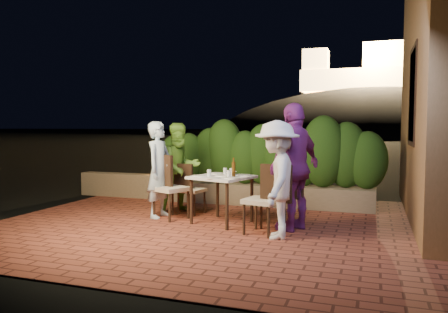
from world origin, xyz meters
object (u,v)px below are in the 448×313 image
at_px(dining_table, 222,200).
at_px(chair_left_front, 171,187).
at_px(bowl, 230,173).
at_px(chair_right_front, 262,199).
at_px(diner_blue, 159,170).
at_px(diner_white, 277,180).
at_px(beer_bottle, 234,167).
at_px(chair_right_back, 276,196).
at_px(diner_purple, 295,167).
at_px(chair_left_back, 191,189).
at_px(parapet_lamp, 154,172).
at_px(diner_green, 180,167).

xyz_separation_m(dining_table, chair_left_front, (-0.90, 0.03, 0.15)).
bearing_deg(bowl, chair_right_front, -45.66).
relative_size(diner_blue, diner_white, 1.00).
relative_size(beer_bottle, bowl, 1.52).
bearing_deg(chair_right_back, diner_purple, 169.07).
distance_m(beer_bottle, diner_white, 1.02).
bearing_deg(diner_purple, diner_white, 10.01).
bearing_deg(chair_left_back, chair_right_back, -8.19).
distance_m(dining_table, bowl, 0.49).
xyz_separation_m(dining_table, parapet_lamp, (-2.14, 1.78, 0.20)).
relative_size(dining_table, diner_white, 0.51).
relative_size(chair_right_back, diner_purple, 0.50).
bearing_deg(bowl, beer_bottle, -62.36).
bearing_deg(chair_left_front, chair_right_front, 7.43).
xyz_separation_m(beer_bottle, bowl, (-0.15, 0.29, -0.12)).
distance_m(beer_bottle, chair_left_front, 1.17).
bearing_deg(dining_table, diner_purple, -3.52).
xyz_separation_m(beer_bottle, diner_white, (0.81, -0.61, -0.09)).
xyz_separation_m(chair_right_back, diner_white, (0.14, -0.62, 0.33)).
height_order(chair_left_front, chair_left_back, chair_left_front).
bearing_deg(diner_green, chair_left_front, -128.42).
xyz_separation_m(chair_left_front, diner_blue, (-0.24, 0.06, 0.28)).
bearing_deg(chair_right_front, bowl, -34.02).
xyz_separation_m(chair_left_back, chair_right_front, (1.52, -0.99, 0.07)).
height_order(beer_bottle, diner_green, diner_green).
bearing_deg(beer_bottle, diner_blue, 175.37).
xyz_separation_m(beer_bottle, diner_purple, (0.96, -0.05, 0.04)).
bearing_deg(chair_left_front, diner_blue, -168.76).
relative_size(chair_right_back, diner_green, 0.59).
height_order(beer_bottle, chair_right_back, beer_bottle).
bearing_deg(parapet_lamp, bowl, -34.54).
xyz_separation_m(chair_right_front, diner_blue, (-1.92, 0.56, 0.30)).
bearing_deg(diner_blue, chair_left_back, -38.73).
relative_size(dining_table, diner_blue, 0.51).
relative_size(beer_bottle, parapet_lamp, 2.10).
height_order(diner_white, diner_purple, diner_purple).
height_order(dining_table, parapet_lamp, dining_table).
distance_m(chair_right_back, diner_blue, 2.04).
bearing_deg(dining_table, chair_right_back, -0.30).
height_order(chair_right_back, diner_white, diner_white).
distance_m(chair_left_front, diner_white, 2.04).
height_order(dining_table, diner_white, diner_white).
height_order(chair_left_front, diner_purple, diner_purple).
bearing_deg(chair_right_front, diner_green, -20.22).
bearing_deg(diner_blue, bowl, -77.56).
height_order(dining_table, beer_bottle, beer_bottle).
bearing_deg(parapet_lamp, chair_right_front, -37.65).
distance_m(bowl, chair_right_back, 0.92).
bearing_deg(chair_left_back, diner_blue, -122.47).
height_order(chair_left_back, diner_purple, diner_purple).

